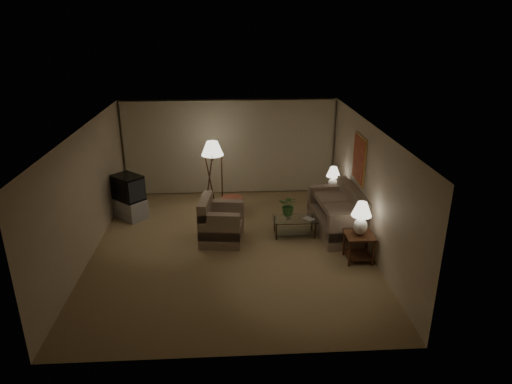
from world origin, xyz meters
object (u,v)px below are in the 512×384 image
(sofa, at_px, (337,216))
(armchair, at_px, (222,224))
(vase, at_px, (288,216))
(table_lamp_near, at_px, (361,216))
(side_table_near, at_px, (359,242))
(table_lamp_far, at_px, (333,176))
(ottoman, at_px, (233,204))
(tv_cabinet, at_px, (130,208))
(side_table_far, at_px, (332,197))
(coffee_table, at_px, (295,224))
(crt_tv, at_px, (128,188))
(floor_lamp, at_px, (213,173))

(sofa, relative_size, armchair, 1.73)
(armchair, height_order, vase, armchair)
(table_lamp_near, bearing_deg, side_table_near, -14.04)
(side_table_near, distance_m, table_lamp_far, 2.66)
(ottoman, relative_size, vase, 4.20)
(tv_cabinet, relative_size, ottoman, 1.68)
(side_table_near, relative_size, vase, 4.37)
(sofa, bearing_deg, ottoman, -124.03)
(side_table_far, relative_size, vase, 4.37)
(table_lamp_near, bearing_deg, vase, 136.48)
(side_table_far, xyz_separation_m, table_lamp_near, (-0.00, -2.60, 0.63))
(table_lamp_near, bearing_deg, coffee_table, 133.02)
(side_table_near, bearing_deg, crt_tv, 154.30)
(tv_cabinet, distance_m, vase, 4.09)
(table_lamp_far, distance_m, floor_lamp, 3.14)
(table_lamp_far, xyz_separation_m, tv_cabinet, (-5.20, -0.10, -0.72))
(armchair, relative_size, table_lamp_far, 1.93)
(sofa, distance_m, armchair, 2.73)
(table_lamp_near, xyz_separation_m, floor_lamp, (-3.09, 3.17, -0.09))
(armchair, distance_m, coffee_table, 1.71)
(table_lamp_near, distance_m, table_lamp_far, 2.60)
(table_lamp_far, distance_m, tv_cabinet, 5.25)
(sofa, distance_m, ottoman, 2.82)
(tv_cabinet, xyz_separation_m, floor_lamp, (2.11, 0.67, 0.69))
(crt_tv, bearing_deg, coffee_table, 25.75)
(table_lamp_near, xyz_separation_m, tv_cabinet, (-5.20, 2.50, -0.77))
(coffee_table, bearing_deg, crt_tv, 162.74)
(tv_cabinet, bearing_deg, side_table_far, 44.08)
(crt_tv, distance_m, vase, 4.09)
(crt_tv, bearing_deg, vase, 25.13)
(crt_tv, xyz_separation_m, ottoman, (2.60, 0.23, -0.62))
(crt_tv, bearing_deg, tv_cabinet, 0.00)
(ottoman, bearing_deg, coffee_table, -46.06)
(side_table_far, bearing_deg, crt_tv, -178.93)
(armchair, bearing_deg, floor_lamp, 13.24)
(side_table_far, height_order, table_lamp_far, table_lamp_far)
(table_lamp_near, bearing_deg, ottoman, 133.52)
(table_lamp_far, bearing_deg, side_table_far, 26.57)
(armchair, bearing_deg, side_table_far, -54.79)
(armchair, xyz_separation_m, ottoman, (0.27, 1.67, -0.22))
(sofa, relative_size, side_table_far, 3.45)
(ottoman, bearing_deg, tv_cabinet, -174.87)
(side_table_near, xyz_separation_m, tv_cabinet, (-5.20, 2.50, -0.17))
(coffee_table, bearing_deg, sofa, 5.62)
(crt_tv, bearing_deg, armchair, 11.45)
(side_table_far, height_order, vase, side_table_far)
(side_table_far, height_order, coffee_table, side_table_far)
(table_lamp_far, distance_m, coffee_table, 1.91)
(armchair, relative_size, floor_lamp, 0.67)
(crt_tv, bearing_deg, side_table_near, 17.30)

